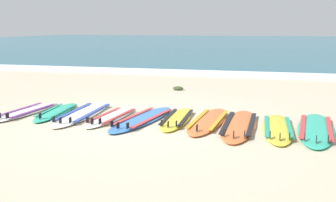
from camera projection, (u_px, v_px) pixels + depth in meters
ground_plane at (136, 122)px, 7.58m from camera, size 80.00×80.00×0.00m
sea at (242, 43)px, 42.99m from camera, size 80.00×60.00×0.10m
wave_foam_strip at (200, 73)px, 15.03m from camera, size 80.00×1.24×0.11m
surfboard_0 at (27, 112)px, 8.35m from camera, size 0.69×2.15×0.18m
surfboard_1 at (56, 112)px, 8.31m from camera, size 0.68×1.97×0.18m
surfboard_2 at (83, 113)px, 8.16m from camera, size 0.69×2.54×0.18m
surfboard_3 at (112, 117)px, 7.87m from camera, size 0.69×2.02×0.18m
surfboard_4 at (143, 119)px, 7.70m from camera, size 1.04×2.51×0.18m
surfboard_5 at (177, 119)px, 7.70m from camera, size 0.54×2.05×0.18m
surfboard_6 at (208, 121)px, 7.55m from camera, size 0.78×2.40×0.18m
surfboard_7 at (239, 125)px, 7.22m from camera, size 0.72×2.56×0.18m
surfboard_8 at (278, 128)px, 6.98m from camera, size 0.56×2.22×0.18m
surfboard_9 at (316, 129)px, 6.94m from camera, size 0.93×2.61×0.18m
seaweed_clump_near_shoreline at (178, 88)px, 11.36m from camera, size 0.32×0.25×0.11m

